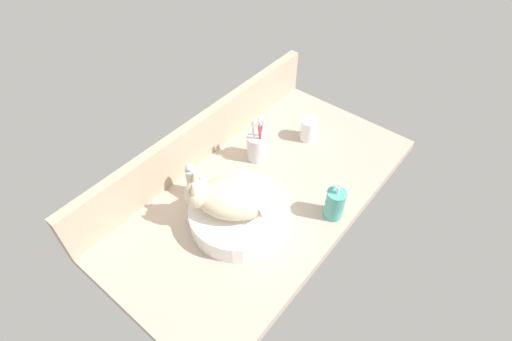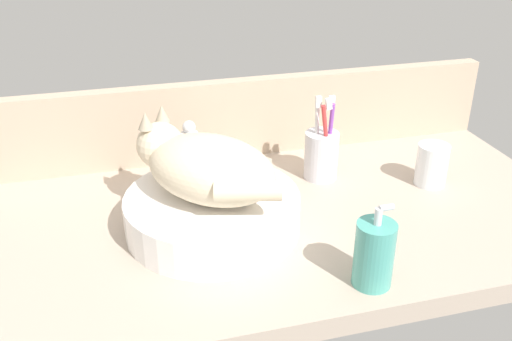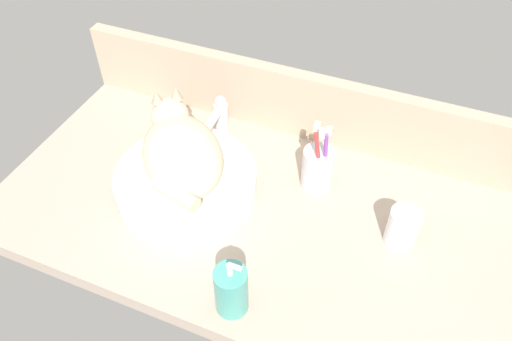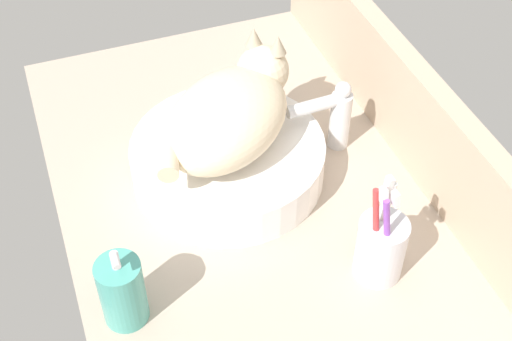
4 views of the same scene
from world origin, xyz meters
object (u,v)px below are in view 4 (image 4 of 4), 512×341
object	(u,v)px
faucet	(335,114)
soap_dispenser	(122,291)
sink_basin	(228,160)
cat	(230,113)
toothbrush_cup	(381,247)

from	to	relation	value
faucet	soap_dispenser	distance (cm)	47.19
sink_basin	faucet	xyz separation A→B (cm)	(-0.60, 19.37, 3.80)
sink_basin	soap_dispenser	distance (cm)	31.02
sink_basin	cat	distance (cm)	9.36
sink_basin	toothbrush_cup	distance (cm)	30.26
soap_dispenser	cat	bearing A→B (deg)	133.75
cat	faucet	xyz separation A→B (cm)	(0.35, 18.38, -5.46)
faucet	cat	bearing A→B (deg)	-91.11
sink_basin	soap_dispenser	size ratio (longest dim) A/B	2.22
toothbrush_cup	cat	bearing A→B (deg)	-154.29
cat	faucet	size ratio (longest dim) A/B	2.21
toothbrush_cup	soap_dispenser	bearing A→B (deg)	-98.11
cat	toothbrush_cup	bearing A→B (deg)	25.71
cat	soap_dispenser	xyz separation A→B (cm)	(22.35, -23.34, -7.11)
cat	soap_dispenser	bearing A→B (deg)	-46.25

